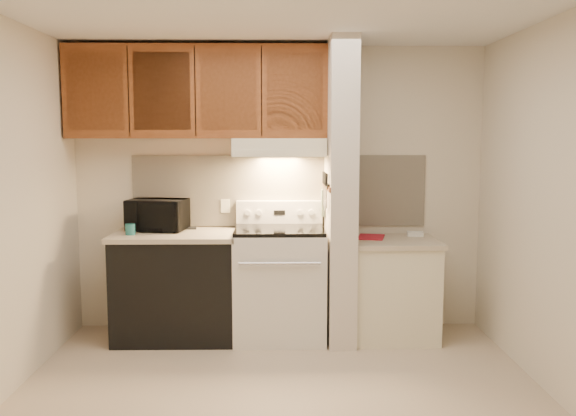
{
  "coord_description": "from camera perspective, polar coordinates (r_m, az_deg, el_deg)",
  "views": [
    {
      "loc": [
        -0.01,
        -3.91,
        1.72
      ],
      "look_at": [
        0.06,
        0.75,
        1.17
      ],
      "focal_mm": 38.0,
      "sensor_mm": 36.0,
      "label": 1
    }
  ],
  "objects": [
    {
      "name": "wall_right",
      "position": [
        4.34,
        23.75,
        -0.03
      ],
      "size": [
        0.02,
        3.0,
        2.5
      ],
      "primitive_type": "cube",
      "color": "beige",
      "rests_on": "floor"
    },
    {
      "name": "wall_back",
      "position": [
        5.43,
        -0.82,
        1.8
      ],
      "size": [
        3.6,
        2.5,
        0.02
      ],
      "primitive_type": "cube",
      "rotation": [
        1.57,
        0.0,
        0.0
      ],
      "color": "beige",
      "rests_on": "floor"
    },
    {
      "name": "knife_blade_e",
      "position": [
        5.22,
        3.32,
        1.14
      ],
      "size": [
        0.01,
        0.04,
        0.18
      ],
      "primitive_type": "cube",
      "color": "silver",
      "rests_on": "knife_strip"
    },
    {
      "name": "wall_left",
      "position": [
        4.33,
        -25.33,
        -0.12
      ],
      "size": [
        0.02,
        3.0,
        2.5
      ],
      "primitive_type": "cube",
      "color": "beige",
      "rests_on": "floor"
    },
    {
      "name": "range_knob_left_outer",
      "position": [
        5.36,
        -3.81,
        -0.44
      ],
      "size": [
        0.05,
        0.02,
        0.05
      ],
      "primitive_type": "cylinder",
      "rotation": [
        1.57,
        0.0,
        0.0
      ],
      "color": "silver",
      "rests_on": "range_backguard"
    },
    {
      "name": "backsplash",
      "position": [
        5.42,
        -0.82,
        1.63
      ],
      "size": [
        2.6,
        0.02,
        0.63
      ],
      "primitive_type": "cube",
      "color": "beige",
      "rests_on": "wall_back"
    },
    {
      "name": "upper_cabinets",
      "position": [
        5.3,
        -8.45,
        10.64
      ],
      "size": [
        2.18,
        0.33,
        0.77
      ],
      "primitive_type": "cube",
      "color": "brown",
      "rests_on": "wall_back"
    },
    {
      "name": "oven_handle",
      "position": [
        4.82,
        -0.79,
        -5.22
      ],
      "size": [
        0.65,
        0.02,
        0.02
      ],
      "primitive_type": "cylinder",
      "rotation": [
        0.0,
        1.57,
        0.0
      ],
      "color": "silver",
      "rests_on": "range_body"
    },
    {
      "name": "range_hood",
      "position": [
        5.2,
        -0.82,
        5.71
      ],
      "size": [
        0.78,
        0.44,
        0.15
      ],
      "primitive_type": "cube",
      "color": "beige",
      "rests_on": "upper_cabinets"
    },
    {
      "name": "oven_window",
      "position": [
        4.91,
        -0.78,
        -7.64
      ],
      "size": [
        0.5,
        0.01,
        0.3
      ],
      "primitive_type": "cube",
      "color": "black",
      "rests_on": "range_body"
    },
    {
      "name": "hood_lip",
      "position": [
        4.99,
        -0.81,
        5.15
      ],
      "size": [
        0.78,
        0.04,
        0.06
      ],
      "primitive_type": "cube",
      "color": "beige",
      "rests_on": "range_hood"
    },
    {
      "name": "cab_door_c",
      "position": [
        5.11,
        -5.6,
        10.82
      ],
      "size": [
        0.46,
        0.01,
        0.63
      ],
      "primitive_type": "cube",
      "color": "brown",
      "rests_on": "upper_cabinets"
    },
    {
      "name": "knife_handle_b",
      "position": [
        4.97,
        3.54,
        2.7
      ],
      "size": [
        0.02,
        0.02,
        0.1
      ],
      "primitive_type": "cylinder",
      "color": "black",
      "rests_on": "knife_strip"
    },
    {
      "name": "spoon_rest",
      "position": [
        5.41,
        -9.88,
        -1.87
      ],
      "size": [
        0.25,
        0.11,
        0.02
      ],
      "primitive_type": "cube",
      "rotation": [
        0.0,
        0.0,
        0.12
      ],
      "color": "black",
      "rests_on": "left_countertop"
    },
    {
      "name": "teal_jar",
      "position": [
        5.18,
        -14.54,
        -1.94
      ],
      "size": [
        0.11,
        0.11,
        0.09
      ],
      "primitive_type": "cylinder",
      "rotation": [
        0.0,
        0.0,
        -0.37
      ],
      "color": "#226E6E",
      "rests_on": "left_countertop"
    },
    {
      "name": "range_backguard",
      "position": [
        5.4,
        -0.81,
        -0.38
      ],
      "size": [
        0.76,
        0.08,
        0.2
      ],
      "primitive_type": "cube",
      "color": "silver",
      "rests_on": "range_body"
    },
    {
      "name": "oven_mitt",
      "position": [
        5.28,
        3.29,
        0.49
      ],
      "size": [
        0.03,
        0.09,
        0.23
      ],
      "primitive_type": "cube",
      "color": "slate",
      "rests_on": "partition_pillar"
    },
    {
      "name": "range_knob_right_inner",
      "position": [
        5.35,
        1.11,
        -0.43
      ],
      "size": [
        0.05,
        0.02,
        0.05
      ],
      "primitive_type": "cylinder",
      "rotation": [
        1.57,
        0.0,
        0.0
      ],
      "color": "silver",
      "rests_on": "range_backguard"
    },
    {
      "name": "knife_strip",
      "position": [
        5.05,
        3.61,
        2.2
      ],
      "size": [
        0.02,
        0.42,
        0.04
      ],
      "primitive_type": "cube",
      "color": "black",
      "rests_on": "partition_pillar"
    },
    {
      "name": "dishwasher_front",
      "position": [
        5.31,
        -10.41,
        -7.36
      ],
      "size": [
        1.0,
        0.63,
        0.87
      ],
      "primitive_type": "cube",
      "color": "black",
      "rests_on": "floor"
    },
    {
      "name": "right_cab_base",
      "position": [
        5.32,
        9.8,
        -7.64
      ],
      "size": [
        0.7,
        0.6,
        0.81
      ],
      "primitive_type": "cube",
      "color": "beige",
      "rests_on": "floor"
    },
    {
      "name": "cab_door_a",
      "position": [
        5.31,
        -17.61,
        10.39
      ],
      "size": [
        0.46,
        0.01,
        0.63
      ],
      "primitive_type": "cube",
      "color": "brown",
      "rests_on": "upper_cabinets"
    },
    {
      "name": "cab_gap_b",
      "position": [
        5.14,
        -8.68,
        10.76
      ],
      "size": [
        0.01,
        0.01,
        0.73
      ],
      "primitive_type": "cube",
      "color": "black",
      "rests_on": "upper_cabinets"
    },
    {
      "name": "cab_door_b",
      "position": [
        5.18,
        -11.72,
        10.66
      ],
      "size": [
        0.46,
        0.01,
        0.63
      ],
      "primitive_type": "cube",
      "color": "brown",
      "rests_on": "upper_cabinets"
    },
    {
      "name": "knife_handle_d",
      "position": [
        5.12,
        3.4,
        2.83
      ],
      "size": [
        0.02,
        0.02,
        0.1
      ],
      "primitive_type": "cylinder",
      "color": "black",
      "rests_on": "knife_strip"
    },
    {
      "name": "floor",
      "position": [
        4.28,
        -0.73,
        -16.96
      ],
      "size": [
        3.6,
        3.6,
        0.0
      ],
      "primitive_type": "plane",
      "color": "#C7B297",
      "rests_on": "ground"
    },
    {
      "name": "partition_pillar",
      "position": [
        5.11,
        4.92,
        1.46
      ],
      "size": [
        0.22,
        0.7,
        2.5
      ],
      "primitive_type": "cube",
      "color": "beige",
      "rests_on": "floor"
    },
    {
      "name": "cab_door_d",
      "position": [
        5.09,
        0.64,
        10.87
      ],
      "size": [
        0.46,
        0.01,
        0.63
      ],
      "primitive_type": "cube",
      "color": "brown",
      "rests_on": "upper_cabinets"
    },
    {
      "name": "cooktop",
      "position": [
        5.13,
        -0.8,
        -2.05
      ],
      "size": [
        0.74,
        0.64,
        0.03
      ],
      "primitive_type": "cube",
      "color": "black",
      "rests_on": "range_body"
    },
    {
      "name": "range_knob_right_outer",
      "position": [
        5.36,
        2.18,
        -0.43
      ],
      "size": [
        0.05,
        0.02,
        0.05
      ],
      "primitive_type": "cylinder",
      "rotation": [
        1.57,
        0.0,
        0.0
      ],
      "color": "silver",
      "rests_on": "range_backguard"
    },
    {
      "name": "knife_handle_e",
      "position": [
        5.19,
        3.34,
        2.88
      ],
      "size": [
        0.02,
        0.02,
        0.1
      ],
      "primitive_type": "cylinder",
      "color": "black",
      "rests_on": "knife_strip"
    },
    {
      "name": "knife_handle_a",
      "position": [
        4.88,
        3.62,
        2.64
      ],
      "size": [
        0.02,
        0.02,
        0.1
      ],
      "primitive_type": "cylinder",
      "color": "black",
      "rests_on": "knife_strip"
    },
    {
      "name": "microwave",
      "position": [
        5.36,
        -12.12,
        -0.63
      ],
      "size": [
        0.53,
        0.41,
        0.27
      ],
      "primitive_type": "imported",
      "rotation": [
        0.0,
        0.0,
        -0.17
      ],
      "color": "black",
      "rests_on": "left_countertop"
    },
    {
      "name": "cab_gap_c",
      "position": [
        5.09,
        -2.49,
        10.86
      ],
      "size": [
        0.01,
        0.01,
        0.73
      ],
      "primitive_type": "cube",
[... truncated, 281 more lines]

